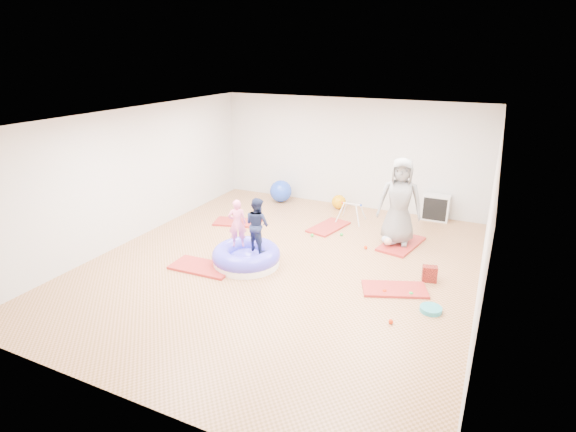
% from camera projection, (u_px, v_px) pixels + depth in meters
% --- Properties ---
extents(room, '(7.01, 8.01, 2.81)m').
position_uv_depth(room, '(281.00, 195.00, 8.20)').
color(room, tan).
rests_on(room, ground).
extents(gym_mat_front_left, '(1.22, 0.64, 0.05)m').
position_uv_depth(gym_mat_front_left, '(202.00, 267.00, 8.52)').
color(gym_mat_front_left, '#AF351E').
rests_on(gym_mat_front_left, ground).
extents(gym_mat_mid_left, '(1.21, 0.82, 0.05)m').
position_uv_depth(gym_mat_mid_left, '(238.00, 222.00, 10.76)').
color(gym_mat_mid_left, '#AF351E').
rests_on(gym_mat_mid_left, ground).
extents(gym_mat_center_back, '(0.79, 1.20, 0.05)m').
position_uv_depth(gym_mat_center_back, '(328.00, 227.00, 10.48)').
color(gym_mat_center_back, '#AF351E').
rests_on(gym_mat_center_back, ground).
extents(gym_mat_right, '(1.21, 0.90, 0.05)m').
position_uv_depth(gym_mat_right, '(394.00, 289.00, 7.73)').
color(gym_mat_right, '#AF351E').
rests_on(gym_mat_right, ground).
extents(gym_mat_rear_right, '(0.86, 1.34, 0.05)m').
position_uv_depth(gym_mat_rear_right, '(401.00, 244.00, 9.54)').
color(gym_mat_rear_right, '#AF351E').
rests_on(gym_mat_rear_right, ground).
extents(inflatable_cushion, '(1.32, 1.32, 0.41)m').
position_uv_depth(inflatable_cushion, '(246.00, 257.00, 8.63)').
color(inflatable_cushion, white).
rests_on(inflatable_cushion, ground).
extents(child_pink, '(0.41, 0.37, 0.94)m').
position_uv_depth(child_pink, '(237.00, 221.00, 8.51)').
color(child_pink, pink).
rests_on(child_pink, inflatable_cushion).
extents(child_navy, '(0.60, 0.53, 1.03)m').
position_uv_depth(child_navy, '(257.00, 222.00, 8.33)').
color(child_navy, '#182042').
rests_on(child_navy, inflatable_cushion).
extents(adult_caregiver, '(0.98, 0.72, 1.83)m').
position_uv_depth(adult_caregiver, '(400.00, 201.00, 9.25)').
color(adult_caregiver, slate).
rests_on(adult_caregiver, gym_mat_rear_right).
extents(infant, '(0.34, 0.35, 0.20)m').
position_uv_depth(infant, '(389.00, 240.00, 9.40)').
color(infant, '#A3B0CB').
rests_on(infant, gym_mat_rear_right).
extents(ball_pit_balls, '(4.12, 3.04, 0.07)m').
position_uv_depth(ball_pit_balls, '(331.00, 261.00, 8.72)').
color(ball_pit_balls, green).
rests_on(ball_pit_balls, ground).
extents(exercise_ball_blue, '(0.60, 0.60, 0.60)m').
position_uv_depth(exercise_ball_blue, '(281.00, 191.00, 12.22)').
color(exercise_ball_blue, blue).
rests_on(exercise_ball_blue, ground).
extents(exercise_ball_orange, '(0.37, 0.37, 0.37)m').
position_uv_depth(exercise_ball_orange, '(339.00, 202.00, 11.71)').
color(exercise_ball_orange, orange).
rests_on(exercise_ball_orange, ground).
extents(infant_play_gym, '(0.62, 0.59, 0.48)m').
position_uv_depth(infant_play_gym, '(351.00, 210.00, 10.73)').
color(infant_play_gym, silver).
rests_on(infant_play_gym, ground).
extents(cube_shelf, '(0.63, 0.31, 0.63)m').
position_uv_depth(cube_shelf, '(436.00, 208.00, 10.87)').
color(cube_shelf, silver).
rests_on(cube_shelf, ground).
extents(balance_disc, '(0.34, 0.34, 0.08)m').
position_uv_depth(balance_disc, '(431.00, 309.00, 7.10)').
color(balance_disc, teal).
rests_on(balance_disc, ground).
extents(backpack, '(0.28, 0.21, 0.29)m').
position_uv_depth(backpack, '(430.00, 274.00, 8.00)').
color(backpack, red).
rests_on(backpack, ground).
extents(yellow_toy, '(0.18, 0.18, 0.03)m').
position_uv_depth(yellow_toy, '(194.00, 261.00, 8.80)').
color(yellow_toy, '#F2DD00').
rests_on(yellow_toy, ground).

